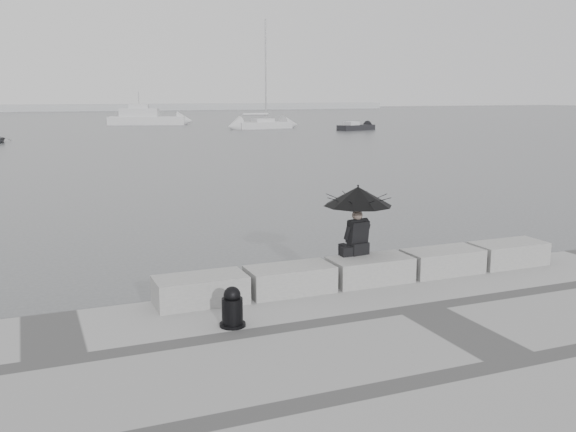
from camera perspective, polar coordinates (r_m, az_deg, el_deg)
name	(u,v)px	position (r m, az deg, el deg)	size (l,w,h in m)	color
ground	(358,300)	(13.26, 6.26, -7.44)	(360.00, 360.00, 0.00)	#484B4D
stone_block_far_left	(201,290)	(11.42, -7.78, -6.54)	(1.60, 0.80, 0.50)	gray
stone_block_left	(290,279)	(11.94, 0.16, -5.67)	(1.60, 0.80, 0.50)	gray
stone_block_centre	(370,270)	(12.67, 7.31, -4.79)	(1.60, 0.80, 0.50)	gray
stone_block_right	(442,261)	(13.57, 13.57, -3.95)	(1.60, 0.80, 0.50)	gray
stone_block_far_right	(508,254)	(14.61, 18.99, -3.19)	(1.60, 0.80, 0.50)	gray
seated_person	(358,202)	(12.66, 6.24, 1.21)	(1.36, 1.36, 1.39)	black
bag	(348,252)	(12.65, 5.35, -3.16)	(0.28, 0.16, 0.18)	black
mooring_bollard	(232,310)	(10.27, -4.97, -8.31)	(0.42, 0.42, 0.66)	black
distant_landmass	(10,108)	(165.57, -23.46, 8.81)	(180.00, 8.00, 2.80)	#A6A9AC
sailboat_right	(263,124)	(78.29, -2.24, 8.17)	(7.13, 3.31, 12.90)	#BDBDC0
motor_cruiser	(147,118)	(90.18, -12.42, 8.50)	(10.57, 5.94, 4.50)	#BDBDC0
small_motorboat	(356,127)	(75.20, 6.07, 7.84)	(4.97, 2.88, 1.10)	black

